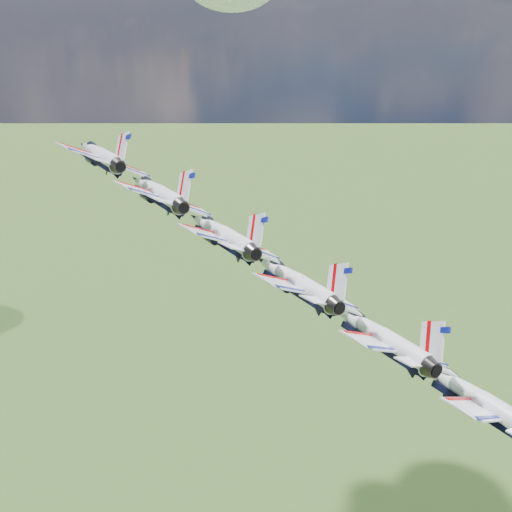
{
  "coord_description": "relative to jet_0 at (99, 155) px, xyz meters",
  "views": [
    {
      "loc": [
        10.26,
        -99.11,
        166.73
      ],
      "look_at": [
        19.57,
        -23.35,
        138.95
      ],
      "focal_mm": 50.0,
      "sensor_mm": 36.0,
      "label": 1
    }
  ],
  "objects": [
    {
      "name": "jet_5",
      "position": [
        37.29,
        -39.57,
        -16.15
      ],
      "size": [
        18.75,
        21.28,
        9.73
      ],
      "primitive_type": null,
      "rotation": [
        0.0,
        0.43,
        0.39
      ],
      "color": "silver"
    },
    {
      "name": "jet_3",
      "position": [
        22.37,
        -23.74,
        -9.69
      ],
      "size": [
        18.75,
        21.28,
        9.73
      ],
      "primitive_type": null,
      "rotation": [
        0.0,
        0.43,
        0.39
      ],
      "color": "white"
    },
    {
      "name": "jet_1",
      "position": [
        7.46,
        -7.91,
        -3.23
      ],
      "size": [
        18.75,
        21.28,
        9.73
      ],
      "primitive_type": null,
      "rotation": [
        0.0,
        0.43,
        0.39
      ],
      "color": "white"
    },
    {
      "name": "jet_2",
      "position": [
        14.92,
        -15.83,
        -6.46
      ],
      "size": [
        18.75,
        21.28,
        9.73
      ],
      "primitive_type": null,
      "rotation": [
        0.0,
        0.43,
        0.39
      ],
      "color": "white"
    },
    {
      "name": "jet_4",
      "position": [
        29.83,
        -31.65,
        -12.92
      ],
      "size": [
        18.75,
        21.28,
        9.73
      ],
      "primitive_type": null,
      "rotation": [
        0.0,
        0.43,
        0.39
      ],
      "color": "silver"
    },
    {
      "name": "jet_0",
      "position": [
        0.0,
        0.0,
        0.0
      ],
      "size": [
        18.75,
        21.28,
        9.73
      ],
      "primitive_type": null,
      "rotation": [
        0.0,
        0.43,
        0.39
      ],
      "color": "white"
    }
  ]
}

